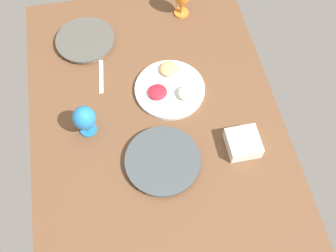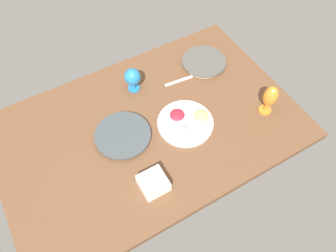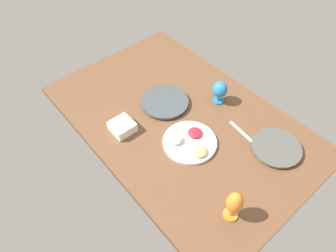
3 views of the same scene
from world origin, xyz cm
name	(u,v)px [view 3 (image 3 of 3)]	position (x,y,z in cm)	size (l,w,h in cm)	color
ground_plane	(180,120)	(0.00, 0.00, -2.00)	(160.00, 104.00, 4.00)	brown
dinner_plate_left	(165,102)	(-15.33, 0.85, 1.39)	(29.71, 29.71, 2.68)	silver
dinner_plate_right	(276,148)	(51.43, 24.73, 1.38)	(27.32, 27.32, 2.66)	silver
fruit_platter	(190,142)	(17.68, -8.73, 1.48)	(30.32, 30.32, 5.39)	silver
hurricane_glass_orange	(234,204)	(60.82, -22.90, 11.66)	(7.72, 7.72, 19.26)	orange
hurricane_glass_blue	(220,90)	(4.72, 28.02, 9.41)	(9.33, 9.33, 15.12)	#2476B9
square_bowl_white	(122,126)	(-14.65, -31.60, 3.37)	(12.61, 12.61, 6.05)	white
fork_by_right_plate	(241,131)	(30.54, 19.97, 0.30)	(18.00, 1.80, 0.60)	silver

